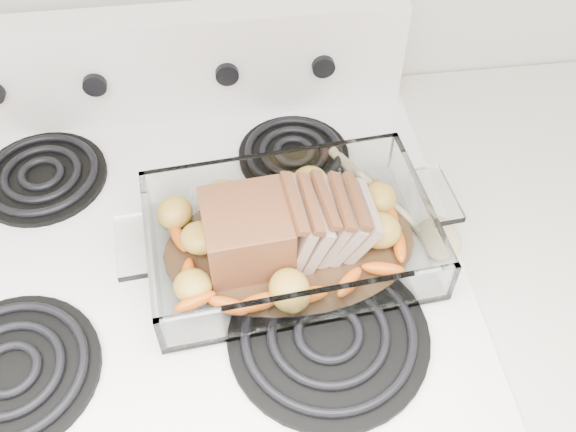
{
  "coord_description": "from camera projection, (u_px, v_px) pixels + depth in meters",
  "views": [
    {
      "loc": [
        0.09,
        1.11,
        1.64
      ],
      "look_at": [
        0.16,
        1.65,
        0.99
      ],
      "focal_mm": 40.0,
      "sensor_mm": 36.0,
      "label": 1
    }
  ],
  "objects": [
    {
      "name": "electric_range",
      "position": [
        205.0,
        392.0,
        1.23
      ],
      "size": [
        0.78,
        0.7,
        1.12
      ],
      "color": "white",
      "rests_on": "ground"
    },
    {
      "name": "counter_right",
      "position": [
        536.0,
        356.0,
        1.29
      ],
      "size": [
        0.58,
        0.68,
        0.93
      ],
      "color": "silver",
      "rests_on": "ground"
    },
    {
      "name": "baking_dish",
      "position": [
        290.0,
        241.0,
        0.85
      ],
      "size": [
        0.37,
        0.24,
        0.07
      ],
      "rotation": [
        0.0,
        0.0,
        0.09
      ],
      "color": "white",
      "rests_on": "electric_range"
    },
    {
      "name": "pork_roast",
      "position": [
        273.0,
        228.0,
        0.83
      ],
      "size": [
        0.22,
        0.11,
        0.09
      ],
      "rotation": [
        0.0,
        0.0,
        -0.08
      ],
      "color": "brown",
      "rests_on": "baking_dish"
    },
    {
      "name": "roast_vegetables",
      "position": [
        284.0,
        217.0,
        0.87
      ],
      "size": [
        0.35,
        0.19,
        0.04
      ],
      "rotation": [
        0.0,
        0.0,
        -0.24
      ],
      "color": "#D1540B",
      "rests_on": "baking_dish"
    },
    {
      "name": "wooden_spoon",
      "position": [
        411.0,
        217.0,
        0.91
      ],
      "size": [
        0.15,
        0.23,
        0.02
      ],
      "rotation": [
        0.0,
        0.0,
        0.49
      ],
      "color": "#C7B688",
      "rests_on": "electric_range"
    }
  ]
}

